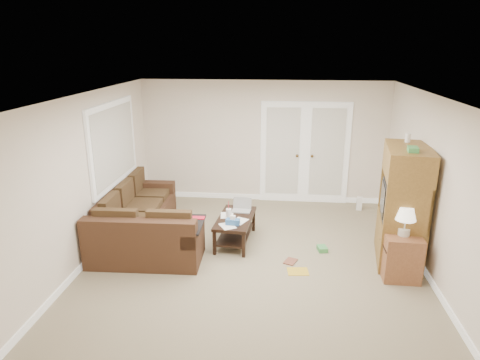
# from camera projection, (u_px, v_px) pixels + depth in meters

# --- Properties ---
(floor) EXTENTS (5.50, 5.50, 0.00)m
(floor) POSITION_uv_depth(u_px,v_px,m) (253.00, 261.00, 6.55)
(floor) COLOR gray
(floor) RESTS_ON ground
(ceiling) EXTENTS (5.00, 5.50, 0.02)m
(ceiling) POSITION_uv_depth(u_px,v_px,m) (255.00, 96.00, 5.79)
(ceiling) COLOR white
(ceiling) RESTS_ON wall_back
(wall_left) EXTENTS (0.02, 5.50, 2.50)m
(wall_left) POSITION_uv_depth(u_px,v_px,m) (88.00, 178.00, 6.41)
(wall_left) COLOR silver
(wall_left) RESTS_ON floor
(wall_right) EXTENTS (0.02, 5.50, 2.50)m
(wall_right) POSITION_uv_depth(u_px,v_px,m) (433.00, 189.00, 5.93)
(wall_right) COLOR silver
(wall_right) RESTS_ON floor
(wall_back) EXTENTS (5.00, 0.02, 2.50)m
(wall_back) POSITION_uv_depth(u_px,v_px,m) (263.00, 142.00, 8.78)
(wall_back) COLOR silver
(wall_back) RESTS_ON floor
(wall_front) EXTENTS (5.00, 0.02, 2.50)m
(wall_front) POSITION_uv_depth(u_px,v_px,m) (231.00, 285.00, 3.56)
(wall_front) COLOR silver
(wall_front) RESTS_ON floor
(baseboards) EXTENTS (5.00, 5.50, 0.10)m
(baseboards) POSITION_uv_depth(u_px,v_px,m) (253.00, 258.00, 6.53)
(baseboards) COLOR white
(baseboards) RESTS_ON floor
(french_doors) EXTENTS (1.80, 0.05, 2.13)m
(french_doors) POSITION_uv_depth(u_px,v_px,m) (305.00, 154.00, 8.73)
(french_doors) COLOR white
(french_doors) RESTS_ON floor
(window_left) EXTENTS (0.05, 1.92, 1.42)m
(window_left) POSITION_uv_depth(u_px,v_px,m) (114.00, 144.00, 7.26)
(window_left) COLOR white
(window_left) RESTS_ON wall_left
(sectional_sofa) EXTENTS (1.80, 2.60, 0.79)m
(sectional_sofa) POSITION_uv_depth(u_px,v_px,m) (141.00, 225.00, 7.07)
(sectional_sofa) COLOR #432A1A
(sectional_sofa) RESTS_ON floor
(coffee_table) EXTENTS (0.63, 1.13, 0.74)m
(coffee_table) POSITION_uv_depth(u_px,v_px,m) (236.00, 228.00, 7.12)
(coffee_table) COLOR black
(coffee_table) RESTS_ON floor
(tv_armoire) EXTENTS (0.76, 1.18, 1.91)m
(tv_armoire) POSITION_uv_depth(u_px,v_px,m) (403.00, 205.00, 6.33)
(tv_armoire) COLOR brown
(tv_armoire) RESTS_ON floor
(side_cabinet) EXTENTS (0.51, 0.51, 1.06)m
(side_cabinet) POSITION_uv_depth(u_px,v_px,m) (401.00, 252.00, 5.99)
(side_cabinet) COLOR brown
(side_cabinet) RESTS_ON floor
(space_heater) EXTENTS (0.12, 0.10, 0.27)m
(space_heater) POSITION_uv_depth(u_px,v_px,m) (359.00, 204.00, 8.53)
(space_heater) COLOR white
(space_heater) RESTS_ON floor
(floor_magazine) EXTENTS (0.33, 0.27, 0.01)m
(floor_magazine) POSITION_uv_depth(u_px,v_px,m) (298.00, 271.00, 6.24)
(floor_magazine) COLOR gold
(floor_magazine) RESTS_ON floor
(floor_greenbox) EXTENTS (0.17, 0.21, 0.07)m
(floor_greenbox) POSITION_uv_depth(u_px,v_px,m) (322.00, 249.00, 6.86)
(floor_greenbox) COLOR #43944A
(floor_greenbox) RESTS_ON floor
(floor_book) EXTENTS (0.24, 0.27, 0.02)m
(floor_book) POSITION_uv_depth(u_px,v_px,m) (285.00, 260.00, 6.55)
(floor_book) COLOR brown
(floor_book) RESTS_ON floor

